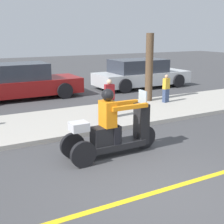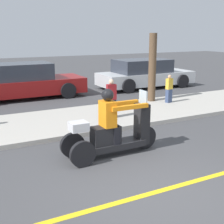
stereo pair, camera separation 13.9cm
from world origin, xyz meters
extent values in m
plane|color=#424244|center=(0.00, 0.00, 0.00)|extent=(60.00, 60.00, 0.00)
cube|color=gold|center=(0.02, 0.00, 0.00)|extent=(24.00, 0.12, 0.01)
cube|color=#B2ADA3|center=(0.00, 4.60, 0.06)|extent=(28.00, 2.80, 0.12)
cylinder|color=black|center=(0.88, 1.81, 0.27)|extent=(0.54, 0.10, 0.54)
cylinder|color=black|center=(-0.78, 1.52, 0.27)|extent=(0.54, 0.10, 0.54)
cylinder|color=black|center=(-0.78, 2.10, 0.27)|extent=(0.54, 0.10, 0.54)
cube|color=black|center=(0.02, 1.81, 0.22)|extent=(1.54, 0.41, 0.14)
cube|color=black|center=(-0.13, 1.81, 0.48)|extent=(0.61, 0.32, 0.39)
cube|color=black|center=(0.78, 1.81, 0.61)|extent=(0.24, 0.32, 0.92)
cube|color=silver|center=(0.80, 1.81, 1.22)|extent=(0.03, 0.29, 0.30)
cube|color=silver|center=(-0.75, 1.81, 0.76)|extent=(0.36, 0.32, 0.18)
cube|color=orange|center=(-0.08, 1.81, 0.95)|extent=(0.26, 0.38, 0.55)
sphere|color=black|center=(-0.08, 1.81, 1.35)|extent=(0.26, 0.26, 0.26)
cube|color=black|center=(0.05, 1.69, 0.48)|extent=(0.14, 0.14, 0.39)
cube|color=black|center=(0.05, 1.93, 0.48)|extent=(0.14, 0.14, 0.39)
cube|color=orange|center=(0.35, 1.61, 1.09)|extent=(0.87, 0.09, 0.09)
cube|color=orange|center=(0.35, 2.01, 1.09)|extent=(0.87, 0.09, 0.09)
cube|color=#38476B|center=(4.06, 5.06, 0.37)|extent=(0.24, 0.18, 0.49)
cube|color=gold|center=(4.06, 5.06, 0.81)|extent=(0.27, 0.19, 0.39)
sphere|color=tan|center=(4.06, 5.06, 1.07)|extent=(0.13, 0.13, 0.13)
cube|color=black|center=(1.23, 4.17, 0.40)|extent=(0.27, 0.20, 0.56)
cube|color=maroon|center=(1.23, 4.17, 0.91)|extent=(0.30, 0.20, 0.45)
sphere|color=beige|center=(1.23, 4.17, 1.21)|extent=(0.15, 0.15, 0.15)
cube|color=maroon|center=(-0.35, 8.85, 0.48)|extent=(4.90, 1.72, 0.61)
cube|color=#2D333D|center=(-0.60, 8.85, 1.10)|extent=(2.69, 1.54, 0.64)
cylinder|color=black|center=(1.24, 7.99, 0.32)|extent=(0.64, 0.22, 0.64)
cylinder|color=black|center=(1.24, 9.71, 0.32)|extent=(0.64, 0.22, 0.64)
cube|color=silver|center=(5.49, 8.72, 0.46)|extent=(4.66, 1.81, 0.57)
cube|color=#2D333D|center=(5.26, 8.72, 1.06)|extent=(2.56, 1.63, 0.61)
cylinder|color=black|center=(7.00, 7.82, 0.32)|extent=(0.64, 0.22, 0.64)
cylinder|color=black|center=(7.00, 9.63, 0.32)|extent=(0.64, 0.22, 0.64)
cylinder|color=black|center=(3.98, 7.82, 0.32)|extent=(0.64, 0.22, 0.64)
cylinder|color=black|center=(3.98, 9.63, 0.32)|extent=(0.64, 0.22, 0.64)
cylinder|color=brown|center=(3.67, 5.60, 1.36)|extent=(0.28, 0.28, 2.47)
camera|label=1|loc=(-3.07, -3.81, 2.63)|focal=50.00mm
camera|label=2|loc=(-2.95, -3.88, 2.63)|focal=50.00mm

